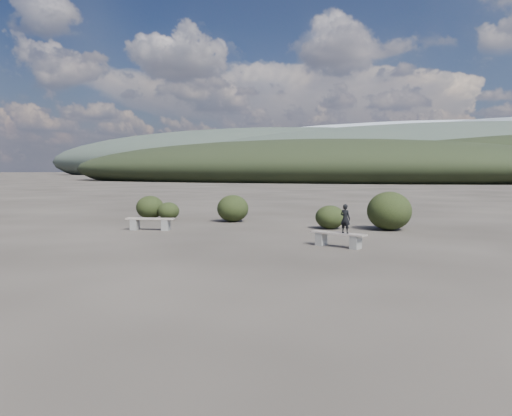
% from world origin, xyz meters
% --- Properties ---
extents(ground, '(1200.00, 1200.00, 0.00)m').
position_xyz_m(ground, '(0.00, 0.00, 0.00)').
color(ground, '#292420').
rests_on(ground, ground).
extents(bench_left, '(1.87, 0.79, 0.46)m').
position_xyz_m(bench_left, '(-4.28, 5.28, 0.28)').
color(bench_left, slate).
rests_on(bench_left, ground).
extents(bench_right, '(1.74, 0.83, 0.43)m').
position_xyz_m(bench_right, '(3.19, 3.78, 0.26)').
color(bench_right, slate).
rests_on(bench_right, ground).
extents(seated_person, '(0.36, 0.29, 0.85)m').
position_xyz_m(seated_person, '(3.42, 3.71, 0.85)').
color(seated_person, black).
rests_on(seated_person, bench_right).
extents(shrub_a, '(0.98, 0.98, 0.80)m').
position_xyz_m(shrub_a, '(-5.77, 8.98, 0.40)').
color(shrub_a, black).
rests_on(shrub_a, ground).
extents(shrub_b, '(1.38, 1.38, 1.18)m').
position_xyz_m(shrub_b, '(-2.66, 9.24, 0.59)').
color(shrub_b, black).
rests_on(shrub_b, ground).
extents(shrub_c, '(1.13, 1.13, 0.91)m').
position_xyz_m(shrub_c, '(1.91, 8.22, 0.45)').
color(shrub_c, black).
rests_on(shrub_c, ground).
extents(shrub_d, '(1.66, 1.66, 1.45)m').
position_xyz_m(shrub_d, '(4.06, 8.65, 0.73)').
color(shrub_d, black).
rests_on(shrub_d, ground).
extents(shrub_f, '(1.28, 1.28, 1.08)m').
position_xyz_m(shrub_f, '(-6.77, 9.02, 0.54)').
color(shrub_f, black).
rests_on(shrub_f, ground).
extents(mountain_ridges, '(500.00, 400.00, 56.00)m').
position_xyz_m(mountain_ridges, '(-7.48, 339.06, 10.84)').
color(mountain_ridges, black).
rests_on(mountain_ridges, ground).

